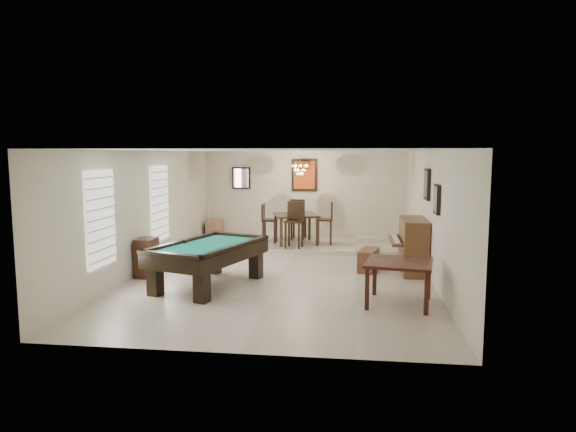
% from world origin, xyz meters
% --- Properties ---
extents(ground_plane, '(6.00, 9.00, 0.02)m').
position_xyz_m(ground_plane, '(0.00, 0.00, -0.01)').
color(ground_plane, beige).
extents(wall_back, '(6.00, 0.04, 2.60)m').
position_xyz_m(wall_back, '(0.00, 4.50, 1.30)').
color(wall_back, silver).
rests_on(wall_back, ground_plane).
extents(wall_front, '(6.00, 0.04, 2.60)m').
position_xyz_m(wall_front, '(0.00, -4.50, 1.30)').
color(wall_front, silver).
rests_on(wall_front, ground_plane).
extents(wall_left, '(0.04, 9.00, 2.60)m').
position_xyz_m(wall_left, '(-3.00, 0.00, 1.30)').
color(wall_left, silver).
rests_on(wall_left, ground_plane).
extents(wall_right, '(0.04, 9.00, 2.60)m').
position_xyz_m(wall_right, '(3.00, 0.00, 1.30)').
color(wall_right, silver).
rests_on(wall_right, ground_plane).
extents(ceiling, '(6.00, 9.00, 0.04)m').
position_xyz_m(ceiling, '(0.00, 0.00, 2.60)').
color(ceiling, white).
rests_on(ceiling, wall_back).
extents(dining_step, '(6.00, 2.50, 0.12)m').
position_xyz_m(dining_step, '(0.00, 3.25, 0.06)').
color(dining_step, beige).
rests_on(dining_step, ground_plane).
extents(window_left_front, '(0.06, 1.00, 1.70)m').
position_xyz_m(window_left_front, '(-2.97, -2.20, 1.40)').
color(window_left_front, white).
rests_on(window_left_front, wall_left).
extents(window_left_rear, '(0.06, 1.00, 1.70)m').
position_xyz_m(window_left_rear, '(-2.97, 0.60, 1.40)').
color(window_left_rear, white).
rests_on(window_left_rear, wall_left).
extents(pool_table, '(2.00, 2.70, 0.81)m').
position_xyz_m(pool_table, '(-1.29, -1.29, 0.40)').
color(pool_table, black).
rests_on(pool_table, ground_plane).
extents(square_table, '(1.24, 1.24, 0.74)m').
position_xyz_m(square_table, '(2.22, -2.04, 0.37)').
color(square_table, black).
rests_on(square_table, ground_plane).
extents(upright_piano, '(0.78, 1.39, 1.15)m').
position_xyz_m(upright_piano, '(2.59, 0.41, 0.58)').
color(upright_piano, brown).
rests_on(upright_piano, ground_plane).
extents(piano_bench, '(0.51, 0.88, 0.46)m').
position_xyz_m(piano_bench, '(1.79, 0.46, 0.23)').
color(piano_bench, brown).
rests_on(piano_bench, ground_plane).
extents(apothecary_chest, '(0.36, 0.54, 0.80)m').
position_xyz_m(apothecary_chest, '(-2.78, -0.70, 0.40)').
color(apothecary_chest, black).
rests_on(apothecary_chest, ground_plane).
extents(dining_table, '(1.38, 1.38, 0.91)m').
position_xyz_m(dining_table, '(-0.08, 2.95, 0.58)').
color(dining_table, black).
rests_on(dining_table, dining_step).
extents(flower_vase, '(0.15, 0.15, 0.23)m').
position_xyz_m(flower_vase, '(-0.08, 2.95, 1.15)').
color(flower_vase, '#AC0E18').
rests_on(flower_vase, dining_table).
extents(dining_chair_south, '(0.49, 0.49, 1.19)m').
position_xyz_m(dining_chair_south, '(-0.06, 2.27, 0.71)').
color(dining_chair_south, black).
rests_on(dining_chair_south, dining_step).
extents(dining_chair_north, '(0.45, 0.45, 1.14)m').
position_xyz_m(dining_chair_north, '(-0.09, 3.71, 0.69)').
color(dining_chair_north, black).
rests_on(dining_chair_north, dining_step).
extents(dining_chair_west, '(0.40, 0.40, 1.06)m').
position_xyz_m(dining_chair_west, '(-0.80, 2.98, 0.65)').
color(dining_chair_west, black).
rests_on(dining_chair_west, dining_step).
extents(dining_chair_east, '(0.43, 0.43, 1.13)m').
position_xyz_m(dining_chair_east, '(0.69, 2.96, 0.69)').
color(dining_chair_east, black).
rests_on(dining_chair_east, dining_step).
extents(corner_bench, '(0.43, 0.52, 0.45)m').
position_xyz_m(corner_bench, '(-2.67, 4.16, 0.34)').
color(corner_bench, '#A9785C').
rests_on(corner_bench, dining_step).
extents(chandelier, '(0.44, 0.44, 0.60)m').
position_xyz_m(chandelier, '(0.00, 3.20, 2.20)').
color(chandelier, '#FFE5B2').
rests_on(chandelier, ceiling).
extents(back_painting, '(0.75, 0.06, 0.95)m').
position_xyz_m(back_painting, '(0.00, 4.46, 1.90)').
color(back_painting, '#D84C14').
rests_on(back_painting, wall_back).
extents(back_mirror, '(0.55, 0.06, 0.65)m').
position_xyz_m(back_mirror, '(-1.90, 4.46, 1.80)').
color(back_mirror, white).
rests_on(back_mirror, wall_back).
extents(right_picture_upper, '(0.06, 0.55, 0.65)m').
position_xyz_m(right_picture_upper, '(2.96, 0.30, 1.90)').
color(right_picture_upper, slate).
rests_on(right_picture_upper, wall_right).
extents(right_picture_lower, '(0.06, 0.45, 0.55)m').
position_xyz_m(right_picture_lower, '(2.96, -1.00, 1.70)').
color(right_picture_lower, gray).
rests_on(right_picture_lower, wall_right).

